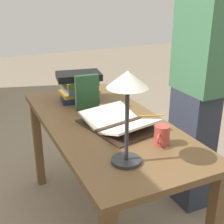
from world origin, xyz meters
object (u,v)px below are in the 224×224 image
at_px(book_standing_upright, 87,93).
at_px(person_reader, 197,86).
at_px(open_book, 119,123).
at_px(coffee_mug, 162,135).
at_px(pencil, 150,116).
at_px(book_stack_tall, 79,86).
at_px(reading_lamp, 127,91).

relative_size(book_standing_upright, person_reader, 0.13).
xyz_separation_m(open_book, coffee_mug, (-0.29, -0.10, 0.03)).
distance_m(pencil, person_reader, 0.40).
bearing_deg(book_stack_tall, pencil, -147.51).
bearing_deg(book_stack_tall, book_standing_upright, 176.09).
distance_m(reading_lamp, pencil, 0.67).
height_order(book_stack_tall, person_reader, person_reader).
distance_m(open_book, book_stack_tall, 0.53).
bearing_deg(book_stack_tall, coffee_mug, -169.56).
bearing_deg(book_stack_tall, open_book, -174.08).
xyz_separation_m(book_standing_upright, person_reader, (-0.24, -0.69, 0.02)).
height_order(open_book, book_standing_upright, book_standing_upright).
distance_m(book_stack_tall, book_standing_upright, 0.19).
bearing_deg(open_book, person_reader, -93.65).
relative_size(book_stack_tall, person_reader, 0.18).
relative_size(open_book, pencil, 2.91).
distance_m(open_book, person_reader, 0.64).
bearing_deg(open_book, pencil, -89.02).
height_order(book_standing_upright, person_reader, person_reader).
distance_m(book_standing_upright, reading_lamp, 0.74).
bearing_deg(pencil, book_standing_upright, 48.39).
xyz_separation_m(pencil, person_reader, (0.03, -0.38, 0.14)).
xyz_separation_m(book_standing_upright, reading_lamp, (-0.70, 0.08, 0.23)).
bearing_deg(coffee_mug, pencil, -23.07).
distance_m(coffee_mug, pencil, 0.38).
xyz_separation_m(open_book, book_stack_tall, (0.52, 0.05, 0.08)).
bearing_deg(reading_lamp, coffee_mug, -72.34).
distance_m(open_book, reading_lamp, 0.51).
bearing_deg(person_reader, book_standing_upright, -109.42).
bearing_deg(reading_lamp, pencil, -42.65).
relative_size(book_stack_tall, book_standing_upright, 1.41).
distance_m(reading_lamp, coffee_mug, 0.38).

